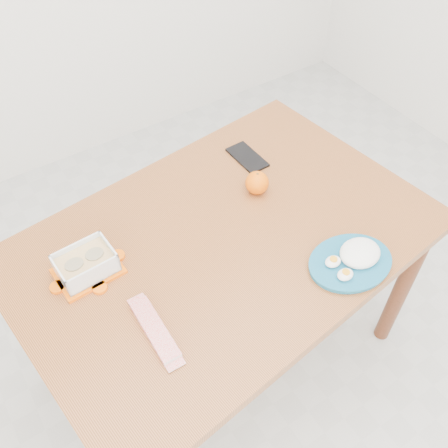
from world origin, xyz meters
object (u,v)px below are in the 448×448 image
smartphone (247,157)px  food_container (86,264)px  dining_table (224,256)px  orange_fruit (257,183)px  rice_plate (354,258)px

smartphone → food_container: bearing=-168.0°
food_container → smartphone: size_ratio=1.18×
dining_table → orange_fruit: size_ratio=17.60×
orange_fruit → rice_plate: size_ratio=0.28×
dining_table → food_container: 0.43m
orange_fruit → rice_plate: orange_fruit is taller
orange_fruit → smartphone: (0.07, 0.15, -0.03)m
orange_fruit → smartphone: bearing=65.6°
food_container → rice_plate: 0.77m
dining_table → food_container: bearing=158.7°
rice_plate → smartphone: bearing=95.8°
dining_table → food_container: size_ratio=7.25×
rice_plate → smartphone: 0.55m
rice_plate → smartphone: rice_plate is taller
dining_table → rice_plate: 0.41m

